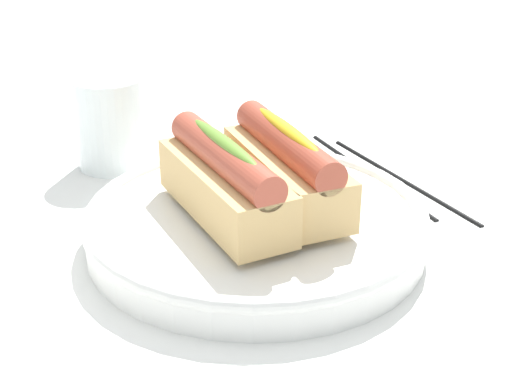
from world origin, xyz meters
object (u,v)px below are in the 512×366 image
at_px(water_glass, 112,128).
at_px(chopstick_near, 368,172).
at_px(serving_bowl, 256,223).
at_px(hotdog_back, 224,181).
at_px(chopstick_far, 401,177).
at_px(hotdog_front, 286,167).

distance_m(water_glass, chopstick_near, 0.26).
bearing_deg(serving_bowl, chopstick_near, -83.40).
relative_size(hotdog_back, chopstick_far, 0.72).
bearing_deg(hotdog_back, serving_bowl, -105.13).
distance_m(serving_bowl, chopstick_near, 0.17).
distance_m(hotdog_front, chopstick_far, 0.17).
height_order(serving_bowl, hotdog_back, hotdog_back).
xyz_separation_m(hotdog_front, chopstick_near, (0.03, -0.15, -0.06)).
distance_m(hotdog_back, chopstick_far, 0.22).
height_order(serving_bowl, chopstick_near, serving_bowl).
height_order(serving_bowl, chopstick_far, serving_bowl).
bearing_deg(chopstick_far, hotdog_front, 105.69).
bearing_deg(hotdog_back, chopstick_near, -86.32).
xyz_separation_m(water_glass, chopstick_near, (-0.19, -0.16, -0.04)).
relative_size(hotdog_back, chopstick_near, 0.72).
height_order(water_glass, chopstick_far, water_glass).
distance_m(hotdog_front, chopstick_near, 0.16).
relative_size(serving_bowl, chopstick_near, 1.25).
xyz_separation_m(serving_bowl, hotdog_back, (0.01, 0.03, 0.04)).
xyz_separation_m(serving_bowl, chopstick_near, (0.02, -0.17, -0.01)).
bearing_deg(hotdog_back, water_glass, -9.65).
relative_size(water_glass, chopstick_near, 0.41).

